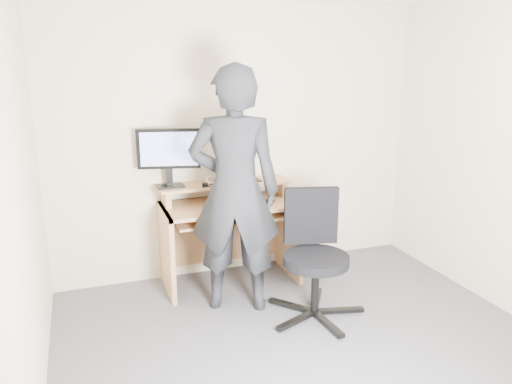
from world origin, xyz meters
TOP-DOWN VIEW (x-y plane):
  - ground at (0.00, 0.00)m, footprint 3.50×3.50m
  - back_wall at (0.00, 1.75)m, footprint 3.50×0.02m
  - desk at (-0.20, 1.53)m, footprint 1.20×0.60m
  - monitor at (-0.70, 1.60)m, footprint 0.54×0.16m
  - external_drive at (-0.18, 1.61)m, footprint 0.10×0.14m
  - travel_mug at (-0.17, 1.60)m, footprint 0.10×0.10m
  - smartphone at (0.10, 1.58)m, footprint 0.07×0.13m
  - charger at (-0.41, 1.50)m, footprint 0.05×0.04m
  - headphones at (-0.28, 1.69)m, footprint 0.17×0.17m
  - keyboard at (-0.26, 1.36)m, footprint 0.49×0.35m
  - mouse at (0.14, 1.35)m, footprint 0.11×0.09m
  - office_chair at (0.26, 0.67)m, footprint 0.78×0.76m
  - person at (-0.29, 1.00)m, footprint 0.84×0.70m

SIDE VIEW (x-z plane):
  - ground at x=0.00m, z-range 0.00..0.00m
  - office_chair at x=0.26m, z-range 0.05..1.03m
  - desk at x=-0.20m, z-range 0.09..1.00m
  - keyboard at x=-0.26m, z-range 0.65..0.68m
  - mouse at x=0.14m, z-range 0.75..0.79m
  - smartphone at x=0.10m, z-range 0.91..0.92m
  - headphones at x=-0.28m, z-range 0.89..0.95m
  - charger at x=-0.41m, z-range 0.91..0.94m
  - person at x=-0.29m, z-range 0.00..1.98m
  - travel_mug at x=-0.17m, z-range 0.91..1.08m
  - external_drive at x=-0.18m, z-range 0.91..1.11m
  - monitor at x=-0.70m, z-range 0.96..1.47m
  - back_wall at x=0.00m, z-range 0.00..2.50m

